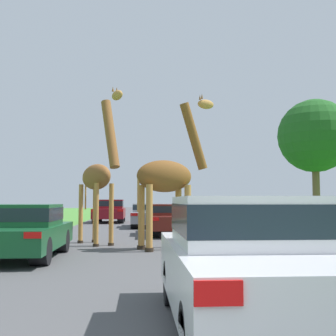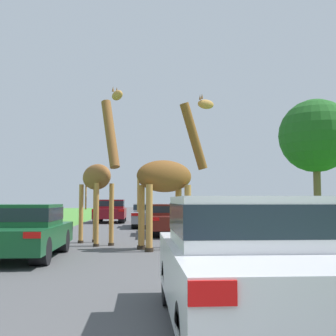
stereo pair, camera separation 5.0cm
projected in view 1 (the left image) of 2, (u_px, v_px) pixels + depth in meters
road at (137, 220)px, 30.91m from camera, size 7.07×120.00×0.00m
giraffe_near_road at (168, 178)px, 12.61m from camera, size 2.59×1.35×4.80m
giraffe_companion at (99, 174)px, 13.87m from camera, size 1.71×2.56×4.99m
car_lead_maroon at (250, 259)px, 4.76m from camera, size 1.80×3.99×1.49m
car_queue_right at (170, 218)px, 17.93m from camera, size 1.77×4.70×1.29m
car_queue_left at (109, 210)px, 27.73m from camera, size 1.99×4.09×1.50m
car_far_ahead at (149, 214)px, 22.90m from camera, size 1.94×4.28×1.27m
car_verge_right at (20, 229)px, 10.55m from camera, size 1.98×4.08×1.35m
tree_left_edge at (315, 136)px, 25.07m from camera, size 4.36×4.36×7.47m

